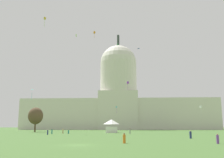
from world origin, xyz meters
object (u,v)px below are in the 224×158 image
person_purple_front_left (218,139)px  person_navy_edge_west (191,135)px  person_tan_back_center (63,131)px  person_grey_edge_east (130,131)px  kite_orange_high (94,32)px  capitol_building (118,101)px  person_orange_lawn_far_left (124,139)px  kite_gold_high (45,18)px  kite_cyan_low (117,107)px  kite_turquoise_low (31,91)px  kite_blue_high (138,49)px  person_teal_mid_left (68,132)px  kite_violet_mid (128,83)px  kite_green_high (118,44)px  kite_lime_high (76,35)px  event_tent (111,126)px  person_navy_near_tent (48,132)px  kite_white_low (201,107)px  tree_west_far (36,116)px  person_teal_deep_crowd (52,132)px

person_purple_front_left → person_navy_edge_west: person_navy_edge_west is taller
person_tan_back_center → person_grey_edge_east: bearing=148.9°
person_navy_edge_west → kite_orange_high: bearing=-12.9°
capitol_building → person_orange_lawn_far_left: size_ratio=87.84×
person_tan_back_center → kite_gold_high: bearing=-48.0°
person_orange_lawn_far_left → kite_cyan_low: 118.77m
capitol_building → kite_turquoise_low: 92.81m
person_grey_edge_east → kite_blue_high: size_ratio=1.04×
person_teal_mid_left → kite_cyan_low: kite_cyan_low is taller
kite_violet_mid → kite_gold_high: bearing=-140.6°
kite_turquoise_low → kite_green_high: kite_green_high is taller
person_purple_front_left → kite_green_high: kite_green_high is taller
capitol_building → person_orange_lawn_far_left: capitol_building is taller
person_teal_mid_left → kite_lime_high: 59.84m
person_teal_mid_left → kite_gold_high: 46.83m
person_purple_front_left → person_teal_mid_left: 58.61m
event_tent → kite_violet_mid: kite_violet_mid is taller
kite_violet_mid → kite_turquoise_low: (-39.36, -42.22, -10.27)m
person_navy_near_tent → kite_green_high: kite_green_high is taller
event_tent → person_purple_front_left: event_tent is taller
person_grey_edge_east → kite_gold_high: (-33.63, 6.92, 44.37)m
person_teal_mid_left → kite_gold_high: kite_gold_high is taller
person_navy_near_tent → kite_green_high: bearing=166.3°
kite_turquoise_low → event_tent: bearing=36.6°
kite_orange_high → kite_gold_high: bearing=-53.7°
person_navy_near_tent → kite_white_low: (50.03, 16.51, 8.55)m
kite_white_low → kite_green_high: (-30.42, 22.13, 31.04)m
kite_green_high → kite_turquoise_low: bearing=-54.6°
kite_violet_mid → person_grey_edge_east: bearing=-105.4°
capitol_building → kite_green_high: 74.85m
person_purple_front_left → kite_violet_mid: (-13.32, 102.55, 26.00)m
kite_turquoise_low → kite_green_high: (34.78, 14.72, 23.92)m
tree_west_far → kite_blue_high: size_ratio=6.19×
kite_gold_high → person_purple_front_left: bearing=11.0°
tree_west_far → person_teal_mid_left: size_ratio=7.32×
kite_orange_high → kite_green_high: kite_orange_high is taller
tree_west_far → kite_cyan_low: size_ratio=2.54×
kite_cyan_low → kite_lime_high: (-19.16, -34.41, 34.38)m
person_navy_edge_west → kite_lime_high: bearing=-12.3°
person_purple_front_left → person_tan_back_center: 62.19m
kite_lime_high → person_teal_deep_crowd: bearing=-168.3°
person_teal_deep_crowd → kite_cyan_low: (18.02, 73.98, 13.19)m
person_purple_front_left → person_navy_edge_west: 16.16m
kite_gold_high → kite_blue_high: bearing=116.0°
person_tan_back_center → kite_white_low: (48.95, 2.52, 8.51)m
person_navy_edge_west → kite_orange_high: size_ratio=0.57×
kite_blue_high → kite_lime_high: 43.34m
person_teal_mid_left → person_purple_front_left: bearing=-146.2°
person_teal_mid_left → kite_orange_high: 45.18m
tree_west_far → person_tan_back_center: size_ratio=6.30×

